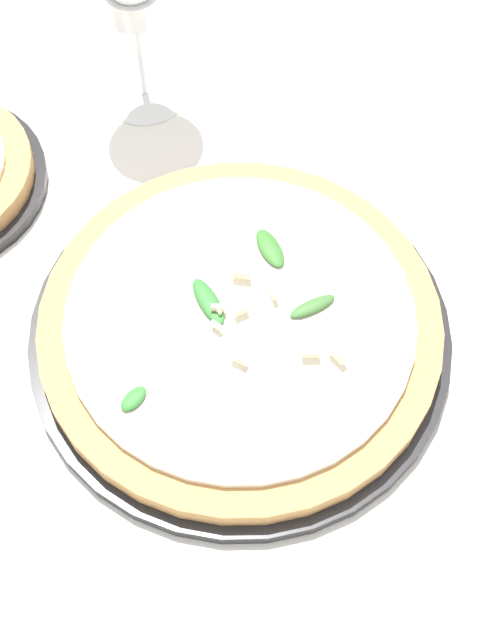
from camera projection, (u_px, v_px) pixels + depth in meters
ground_plane at (215, 372)px, 0.71m from camera, size 6.00×6.00×0.00m
pizza_arugula_main at (240, 328)px, 0.71m from camera, size 0.34×0.34×0.05m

